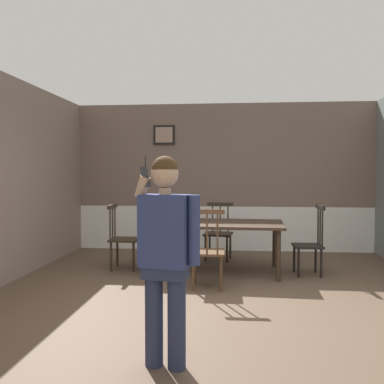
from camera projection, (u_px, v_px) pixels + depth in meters
The scene contains 8 objects.
ground_plane at pixel (216, 304), 4.83m from camera, with size 7.58×7.58×0.00m, color brown.
room_back_partition at pixel (223, 180), 8.20m from camera, with size 5.80×0.17×2.84m.
dining_table at pixel (214, 227), 6.39m from camera, with size 2.12×1.18×0.75m.
chair_near_window at pixel (123, 238), 6.59m from camera, with size 0.44×0.44×1.01m.
chair_by_doorway at pixel (310, 243), 6.20m from camera, with size 0.42×0.42×1.03m.
chair_at_table_head at pixel (219, 232), 7.32m from camera, with size 0.52×0.52×0.98m.
chair_opposite_corner at pixel (207, 250), 5.47m from camera, with size 0.45×0.45×1.05m.
person_figure at pixel (166, 248), 3.22m from camera, with size 0.53×0.28×1.63m.
Camera 1 is at (0.18, -4.78, 1.50)m, focal length 39.53 mm.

